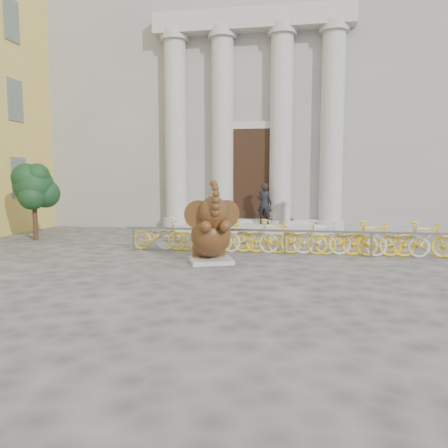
% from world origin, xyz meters
% --- Properties ---
extents(ground, '(80.00, 80.00, 0.00)m').
position_xyz_m(ground, '(0.00, 0.00, 0.00)').
color(ground, '#474442').
rests_on(ground, ground).
extents(classical_building, '(22.00, 10.70, 12.00)m').
position_xyz_m(classical_building, '(0.00, 14.93, 5.98)').
color(classical_building, gray).
rests_on(classical_building, ground).
extents(entrance_steps, '(6.00, 1.20, 0.36)m').
position_xyz_m(entrance_steps, '(0.00, 9.40, 0.18)').
color(entrance_steps, '#A8A59E').
rests_on(entrance_steps, ground).
extents(elephant_statue, '(1.43, 1.69, 2.13)m').
position_xyz_m(elephant_statue, '(-0.25, 2.74, 0.78)').
color(elephant_statue, '#A8A59E').
rests_on(elephant_statue, ground).
extents(bike_rack, '(9.49, 0.53, 1.00)m').
position_xyz_m(bike_rack, '(1.57, 4.46, 0.50)').
color(bike_rack, slate).
rests_on(bike_rack, ground).
extents(tree, '(1.56, 1.42, 2.70)m').
position_xyz_m(tree, '(-7.17, 5.72, 1.88)').
color(tree, '#332114').
rests_on(tree, ground).
extents(pedestrian, '(0.64, 0.45, 1.63)m').
position_xyz_m(pedestrian, '(0.61, 9.08, 1.18)').
color(pedestrian, black).
rests_on(pedestrian, entrance_steps).
extents(balustrade_post, '(0.38, 0.38, 0.93)m').
position_xyz_m(balustrade_post, '(1.49, 9.10, 0.79)').
color(balustrade_post, '#A8A59E').
rests_on(balustrade_post, entrance_steps).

